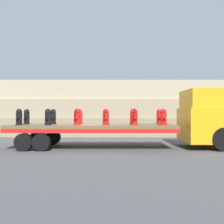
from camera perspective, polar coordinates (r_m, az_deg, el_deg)
name	(u,v)px	position (r m, az deg, el deg)	size (l,w,h in m)	color
ground_plane	(93,148)	(12.91, -4.44, -8.12)	(120.00, 120.00, 0.00)	#474749
rock_cliff	(100,109)	(19.70, -2.84, 0.77)	(60.00, 3.30, 4.21)	gray
truck_cab	(207,119)	(13.63, 20.85, -1.52)	(2.28, 2.69, 2.94)	orange
flatbed_trailer	(82,129)	(12.87, -6.92, -3.86)	(8.28, 2.58, 1.18)	brown
fire_hydrant_black_near_0	(20,117)	(13.02, -20.36, -1.12)	(0.36, 0.54, 0.80)	black
fire_hydrant_black_far_0	(27,117)	(14.05, -18.81, -1.04)	(0.36, 0.54, 0.80)	black
fire_hydrant_black_near_1	(48,117)	(12.60, -14.32, -1.15)	(0.36, 0.54, 0.80)	black
fire_hydrant_black_far_1	(54,117)	(13.66, -13.18, -1.07)	(0.36, 0.54, 0.80)	black
fire_hydrant_red_near_2	(77,117)	(12.32, -7.93, -1.18)	(0.36, 0.54, 0.80)	red
fire_hydrant_red_far_2	(80,117)	(13.40, -7.28, -1.10)	(0.36, 0.54, 0.80)	red
fire_hydrant_red_near_3	(106,117)	(12.20, -1.33, -1.19)	(0.36, 0.54, 0.80)	red
fire_hydrant_red_far_3	(107,117)	(13.29, -1.21, -1.10)	(0.36, 0.54, 0.80)	red
fire_hydrant_red_near_4	(135,117)	(12.25, 5.31, -1.19)	(0.36, 0.54, 0.80)	red
fire_hydrant_red_far_4	(133,117)	(13.34, 4.88, -1.10)	(0.36, 0.54, 0.80)	red
fire_hydrant_red_near_5	(164,117)	(12.46, 11.81, -1.17)	(0.36, 0.54, 0.80)	red
fire_hydrant_red_far_5	(160,117)	(13.53, 10.87, -1.08)	(0.36, 0.54, 0.80)	red
cargo_strap_rear	(79,109)	(12.86, -7.59, 0.74)	(0.05, 2.67, 0.01)	yellow
cargo_strap_middle	(106,109)	(12.75, -1.27, 0.75)	(0.05, 2.67, 0.01)	yellow
cargo_strap_front	(134,109)	(12.79, 5.08, 0.74)	(0.05, 2.67, 0.01)	yellow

